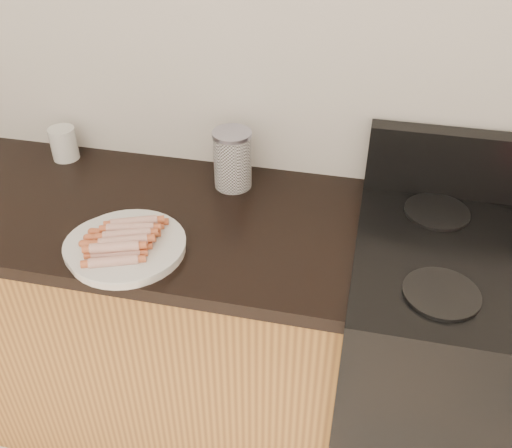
% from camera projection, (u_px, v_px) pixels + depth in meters
% --- Properties ---
extents(wall_back, '(4.00, 0.04, 2.60)m').
position_uv_depth(wall_back, '(236.00, 41.00, 1.59)').
color(wall_back, silver).
rests_on(wall_back, ground).
extents(cabinet_base, '(2.20, 0.59, 0.86)m').
position_uv_depth(cabinet_base, '(26.00, 303.00, 1.99)').
color(cabinet_base, '#A46E2E').
rests_on(cabinet_base, floor).
extents(stove, '(0.76, 0.65, 0.91)m').
position_uv_depth(stove, '(468.00, 377.00, 1.70)').
color(stove, black).
rests_on(stove, floor).
extents(stove_panel, '(0.76, 0.06, 0.20)m').
position_uv_depth(stove_panel, '(504.00, 169.00, 1.60)').
color(stove_panel, black).
rests_on(stove_panel, stove).
extents(burner_near_left, '(0.18, 0.18, 0.01)m').
position_uv_depth(burner_near_left, '(441.00, 293.00, 1.33)').
color(burner_near_left, black).
rests_on(burner_near_left, stove).
extents(burner_far_left, '(0.18, 0.18, 0.01)m').
position_uv_depth(burner_far_left, '(437.00, 212.00, 1.59)').
color(burner_far_left, black).
rests_on(burner_far_left, stove).
extents(main_plate, '(0.40, 0.40, 0.02)m').
position_uv_depth(main_plate, '(127.00, 248.00, 1.47)').
color(main_plate, white).
rests_on(main_plate, counter_slab).
extents(side_plate, '(0.34, 0.34, 0.02)m').
position_uv_depth(side_plate, '(114.00, 245.00, 1.48)').
color(side_plate, white).
rests_on(side_plate, counter_slab).
extents(hotdog_pile, '(0.12, 0.23, 0.05)m').
position_uv_depth(hotdog_pile, '(126.00, 238.00, 1.45)').
color(hotdog_pile, '#A54336').
rests_on(hotdog_pile, main_plate).
extents(plain_sausages, '(0.14, 0.09, 0.02)m').
position_uv_depth(plain_sausages, '(113.00, 239.00, 1.47)').
color(plain_sausages, '#BC6732').
rests_on(plain_sausages, side_plate).
extents(canister, '(0.12, 0.12, 0.18)m').
position_uv_depth(canister, '(233.00, 159.00, 1.68)').
color(canister, white).
rests_on(canister, counter_slab).
extents(mug, '(0.09, 0.09, 0.11)m').
position_uv_depth(mug, '(64.00, 144.00, 1.84)').
color(mug, white).
rests_on(mug, counter_slab).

